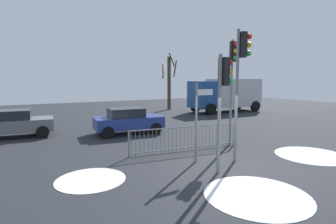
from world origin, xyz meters
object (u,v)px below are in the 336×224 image
(car_grey_trailing, at_px, (14,123))
(traffic_light_mid_right, at_px, (223,87))
(traffic_light_foreground_right, at_px, (241,66))
(car_blue_near, at_px, (128,120))
(traffic_light_rear_left, at_px, (233,69))
(delivery_truck, at_px, (226,93))
(bare_tree_left, at_px, (169,81))
(direction_sign_post, at_px, (198,118))

(car_grey_trailing, bearing_deg, traffic_light_mid_right, -52.27)
(traffic_light_foreground_right, xyz_separation_m, car_blue_near, (-1.86, 6.90, -2.80))
(traffic_light_rear_left, relative_size, traffic_light_foreground_right, 1.00)
(traffic_light_rear_left, relative_size, delivery_truck, 0.69)
(delivery_truck, distance_m, bare_tree_left, 5.84)
(direction_sign_post, height_order, car_grey_trailing, direction_sign_post)
(car_blue_near, bearing_deg, traffic_light_mid_right, -81.38)
(bare_tree_left, bearing_deg, car_grey_trailing, -151.01)
(direction_sign_post, height_order, delivery_truck, delivery_truck)
(traffic_light_rear_left, height_order, delivery_truck, traffic_light_rear_left)
(delivery_truck, xyz_separation_m, bare_tree_left, (-3.78, 4.31, 1.12))
(traffic_light_rear_left, bearing_deg, direction_sign_post, 46.00)
(bare_tree_left, bearing_deg, direction_sign_post, -115.45)
(traffic_light_mid_right, height_order, bare_tree_left, bare_tree_left)
(traffic_light_rear_left, height_order, car_grey_trailing, traffic_light_rear_left)
(car_grey_trailing, bearing_deg, bare_tree_left, 33.64)
(delivery_truck, bearing_deg, direction_sign_post, 46.55)
(traffic_light_foreground_right, distance_m, delivery_truck, 15.77)
(traffic_light_rear_left, xyz_separation_m, direction_sign_post, (-2.83, -1.29, -1.90))
(car_blue_near, height_order, delivery_truck, delivery_truck)
(car_blue_near, xyz_separation_m, delivery_truck, (11.75, 5.26, 0.97))
(traffic_light_mid_right, xyz_separation_m, car_grey_trailing, (-6.21, 9.53, -2.08))
(traffic_light_foreground_right, distance_m, direction_sign_post, 2.47)
(traffic_light_foreground_right, bearing_deg, direction_sign_post, -98.15)
(traffic_light_foreground_right, bearing_deg, bare_tree_left, 177.83)
(delivery_truck, bearing_deg, traffic_light_mid_right, 49.83)
(car_grey_trailing, distance_m, delivery_truck, 17.76)
(bare_tree_left, bearing_deg, traffic_light_rear_left, -107.92)
(car_grey_trailing, bearing_deg, delivery_truck, 15.21)
(traffic_light_foreground_right, bearing_deg, traffic_light_mid_right, -46.98)
(direction_sign_post, relative_size, delivery_truck, 0.42)
(traffic_light_mid_right, height_order, direction_sign_post, traffic_light_mid_right)
(traffic_light_rear_left, distance_m, car_blue_near, 6.53)
(car_grey_trailing, bearing_deg, traffic_light_foreground_right, -45.07)
(traffic_light_mid_right, bearing_deg, bare_tree_left, 151.27)
(traffic_light_rear_left, xyz_separation_m, car_grey_trailing, (-8.97, 6.92, -2.80))
(car_grey_trailing, xyz_separation_m, car_blue_near, (5.69, -2.01, 0.00))
(car_grey_trailing, height_order, bare_tree_left, bare_tree_left)
(car_grey_trailing, distance_m, car_blue_near, 6.03)
(car_blue_near, bearing_deg, bare_tree_left, 54.91)
(traffic_light_mid_right, relative_size, direction_sign_post, 1.31)
(car_grey_trailing, xyz_separation_m, bare_tree_left, (13.65, 7.56, 2.09))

